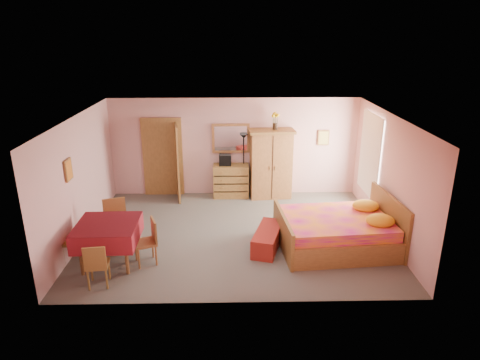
{
  "coord_description": "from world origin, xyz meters",
  "views": [
    {
      "loc": [
        -0.09,
        -8.47,
        4.24
      ],
      "look_at": [
        0.1,
        0.3,
        1.15
      ],
      "focal_mm": 32.0,
      "sensor_mm": 36.0,
      "label": 1
    }
  ],
  "objects_px": {
    "sunflower_vase": "(275,121)",
    "bench": "(268,239)",
    "chair_east": "(145,242)",
    "chair_south": "(98,264)",
    "dining_table": "(109,243)",
    "wall_mirror": "(231,138)",
    "floor_lamp": "(244,165)",
    "chair_west": "(73,241)",
    "chest_of_drawers": "(231,181)",
    "bed": "(336,223)",
    "stereo": "(225,160)",
    "wardrobe": "(271,164)",
    "chair_north": "(117,224)"
  },
  "relations": [
    {
      "from": "chest_of_drawers",
      "to": "wardrobe",
      "type": "relative_size",
      "value": 0.51
    },
    {
      "from": "wall_mirror",
      "to": "bed",
      "type": "distance_m",
      "value": 3.88
    },
    {
      "from": "floor_lamp",
      "to": "stereo",
      "type": "bearing_deg",
      "value": -166.06
    },
    {
      "from": "floor_lamp",
      "to": "chair_east",
      "type": "distance_m",
      "value": 4.1
    },
    {
      "from": "chest_of_drawers",
      "to": "wall_mirror",
      "type": "bearing_deg",
      "value": 90.14
    },
    {
      "from": "chest_of_drawers",
      "to": "chair_west",
      "type": "relative_size",
      "value": 1.04
    },
    {
      "from": "floor_lamp",
      "to": "bench",
      "type": "distance_m",
      "value": 3.1
    },
    {
      "from": "bed",
      "to": "chair_north",
      "type": "bearing_deg",
      "value": 173.98
    },
    {
      "from": "floor_lamp",
      "to": "bed",
      "type": "bearing_deg",
      "value": -58.9
    },
    {
      "from": "chair_south",
      "to": "chair_east",
      "type": "height_order",
      "value": "chair_east"
    },
    {
      "from": "bench",
      "to": "chair_east",
      "type": "distance_m",
      "value": 2.46
    },
    {
      "from": "chest_of_drawers",
      "to": "bench",
      "type": "distance_m",
      "value": 2.99
    },
    {
      "from": "chest_of_drawers",
      "to": "chair_south",
      "type": "relative_size",
      "value": 1.13
    },
    {
      "from": "dining_table",
      "to": "chair_east",
      "type": "bearing_deg",
      "value": -1.5
    },
    {
      "from": "wardrobe",
      "to": "dining_table",
      "type": "relative_size",
      "value": 1.62
    },
    {
      "from": "chest_of_drawers",
      "to": "bed",
      "type": "bearing_deg",
      "value": -53.07
    },
    {
      "from": "chair_south",
      "to": "chair_west",
      "type": "relative_size",
      "value": 0.92
    },
    {
      "from": "floor_lamp",
      "to": "chair_west",
      "type": "height_order",
      "value": "floor_lamp"
    },
    {
      "from": "chair_south",
      "to": "bed",
      "type": "bearing_deg",
      "value": 9.49
    },
    {
      "from": "chest_of_drawers",
      "to": "chair_east",
      "type": "xyz_separation_m",
      "value": [
        -1.64,
        -3.45,
        0.0
      ]
    },
    {
      "from": "sunflower_vase",
      "to": "bench",
      "type": "relative_size",
      "value": 0.37
    },
    {
      "from": "bench",
      "to": "chair_east",
      "type": "xyz_separation_m",
      "value": [
        -2.38,
        -0.56,
        0.24
      ]
    },
    {
      "from": "dining_table",
      "to": "wall_mirror",
      "type": "bearing_deg",
      "value": 57.46
    },
    {
      "from": "dining_table",
      "to": "chair_south",
      "type": "relative_size",
      "value": 1.37
    },
    {
      "from": "wall_mirror",
      "to": "floor_lamp",
      "type": "height_order",
      "value": "wall_mirror"
    },
    {
      "from": "stereo",
      "to": "dining_table",
      "type": "height_order",
      "value": "stereo"
    },
    {
      "from": "wall_mirror",
      "to": "wardrobe",
      "type": "relative_size",
      "value": 0.54
    },
    {
      "from": "wardrobe",
      "to": "chair_south",
      "type": "height_order",
      "value": "wardrobe"
    },
    {
      "from": "chair_south",
      "to": "dining_table",
      "type": "bearing_deg",
      "value": 83.13
    },
    {
      "from": "stereo",
      "to": "wardrobe",
      "type": "xyz_separation_m",
      "value": [
        1.2,
        -0.04,
        -0.11
      ]
    },
    {
      "from": "floor_lamp",
      "to": "sunflower_vase",
      "type": "relative_size",
      "value": 3.79
    },
    {
      "from": "stereo",
      "to": "sunflower_vase",
      "type": "bearing_deg",
      "value": -0.09
    },
    {
      "from": "chest_of_drawers",
      "to": "bed",
      "type": "xyz_separation_m",
      "value": [
        2.14,
        -2.86,
        0.09
      ]
    },
    {
      "from": "bench",
      "to": "chair_west",
      "type": "relative_size",
      "value": 1.35
    },
    {
      "from": "wardrobe",
      "to": "sunflower_vase",
      "type": "relative_size",
      "value": 4.14
    },
    {
      "from": "sunflower_vase",
      "to": "chair_west",
      "type": "distance_m",
      "value": 5.58
    },
    {
      "from": "bed",
      "to": "bench",
      "type": "distance_m",
      "value": 1.43
    },
    {
      "from": "bed",
      "to": "chair_south",
      "type": "relative_size",
      "value": 2.8
    },
    {
      "from": "chair_south",
      "to": "chair_east",
      "type": "relative_size",
      "value": 0.93
    },
    {
      "from": "bench",
      "to": "chair_west",
      "type": "bearing_deg",
      "value": -172.77
    },
    {
      "from": "sunflower_vase",
      "to": "bed",
      "type": "xyz_separation_m",
      "value": [
        1.0,
        -2.86,
        -1.52
      ]
    },
    {
      "from": "wardrobe",
      "to": "dining_table",
      "type": "bearing_deg",
      "value": -139.34
    },
    {
      "from": "sunflower_vase",
      "to": "chair_north",
      "type": "height_order",
      "value": "sunflower_vase"
    },
    {
      "from": "bench",
      "to": "chair_south",
      "type": "xyz_separation_m",
      "value": [
        -3.06,
        -1.3,
        0.21
      ]
    },
    {
      "from": "chair_south",
      "to": "wardrobe",
      "type": "bearing_deg",
      "value": 43.86
    },
    {
      "from": "chair_east",
      "to": "chair_south",
      "type": "bearing_deg",
      "value": 115.92
    },
    {
      "from": "bed",
      "to": "bench",
      "type": "relative_size",
      "value": 1.92
    },
    {
      "from": "bench",
      "to": "chair_north",
      "type": "height_order",
      "value": "chair_north"
    },
    {
      "from": "dining_table",
      "to": "wardrobe",
      "type": "bearing_deg",
      "value": 45.16
    },
    {
      "from": "floor_lamp",
      "to": "bed",
      "type": "xyz_separation_m",
      "value": [
        1.8,
        -2.98,
        -0.3
      ]
    }
  ]
}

